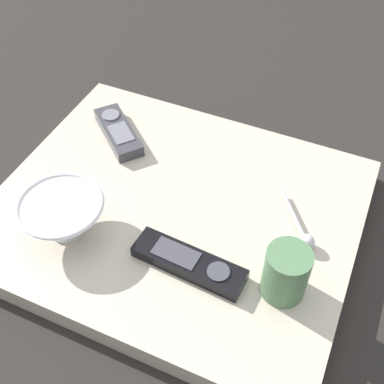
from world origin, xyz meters
name	(u,v)px	position (x,y,z in m)	size (l,w,h in m)	color
ground_plane	(176,221)	(0.00, 0.00, 0.00)	(6.00, 6.00, 0.00)	black
table	(175,214)	(0.00, 0.00, 0.02)	(0.67, 0.55, 0.05)	#B7AD99
cereal_bowl	(63,215)	(0.15, 0.13, 0.09)	(0.15, 0.15, 0.07)	silver
coffee_mug	(286,273)	(-0.24, 0.09, 0.10)	(0.07, 0.07, 0.10)	#4C724C
teaspoon	(304,237)	(-0.24, -0.02, 0.06)	(0.09, 0.12, 0.03)	silver
tv_remote_near	(189,263)	(-0.08, 0.11, 0.06)	(0.20, 0.07, 0.03)	black
tv_remote_far	(118,132)	(0.19, -0.13, 0.06)	(0.16, 0.15, 0.03)	#38383D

